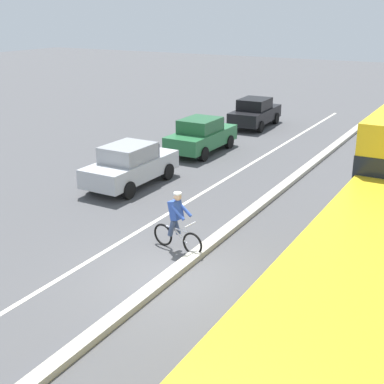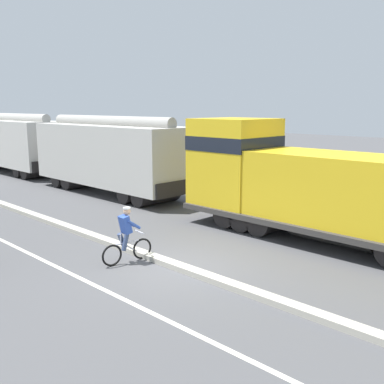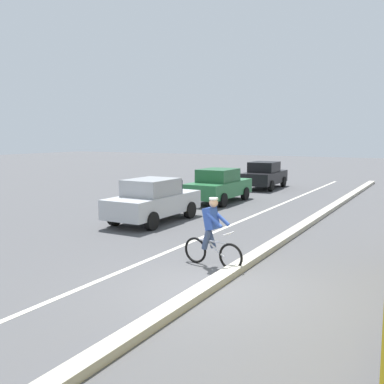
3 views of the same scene
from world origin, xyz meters
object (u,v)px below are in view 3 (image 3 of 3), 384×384
(parked_car_green, at_px, (219,185))
(parked_car_black, at_px, (265,175))
(parked_car_silver, at_px, (153,200))
(cyclist, at_px, (212,234))

(parked_car_green, distance_m, parked_car_black, 6.51)
(parked_car_silver, height_order, cyclist, cyclist)
(parked_car_silver, xyz_separation_m, parked_car_black, (-0.11, 12.16, 0.00))
(parked_car_green, xyz_separation_m, parked_car_black, (-0.08, 6.51, 0.00))
(parked_car_black, height_order, cyclist, cyclist)
(parked_car_green, relative_size, cyclist, 2.45)
(parked_car_green, relative_size, parked_car_black, 0.99)
(parked_car_green, height_order, cyclist, cyclist)
(parked_car_green, bearing_deg, parked_car_black, 90.72)
(parked_car_green, bearing_deg, parked_car_silver, -89.74)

